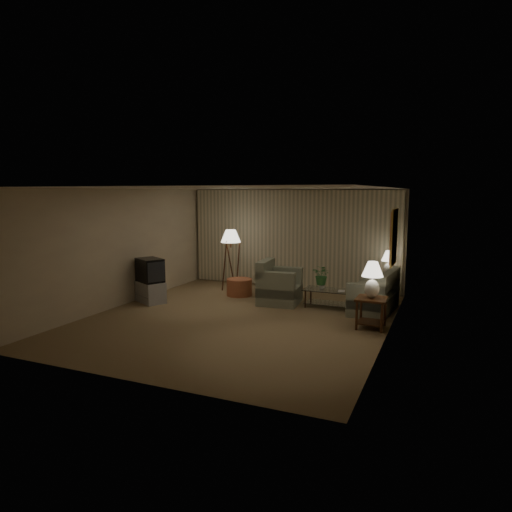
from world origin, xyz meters
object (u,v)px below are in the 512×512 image
at_px(vase, 322,286).
at_px(armchair, 280,287).
at_px(coffee_table, 328,296).
at_px(side_table_far, 388,284).
at_px(sofa, 374,295).
at_px(table_lamp_far, 389,261).
at_px(crt_tv, 150,270).
at_px(floor_lamp, 231,259).
at_px(tv_cabinet, 151,292).
at_px(ottoman, 239,287).
at_px(side_table_near, 371,307).
at_px(table_lamp_near, 372,277).

bearing_deg(vase, armchair, -176.02).
bearing_deg(coffee_table, side_table_far, 47.72).
bearing_deg(sofa, vase, -80.57).
distance_m(table_lamp_far, coffee_table, 1.86).
bearing_deg(crt_tv, vase, 45.13).
relative_size(table_lamp_far, floor_lamp, 0.38).
distance_m(crt_tv, vase, 4.07).
height_order(sofa, floor_lamp, floor_lamp).
bearing_deg(crt_tv, table_lamp_far, 53.57).
bearing_deg(floor_lamp, sofa, -10.18).
xyz_separation_m(tv_cabinet, floor_lamp, (1.18, 1.97, 0.60)).
height_order(sofa, table_lamp_far, table_lamp_far).
height_order(table_lamp_far, ottoman, table_lamp_far).
height_order(floor_lamp, vase, floor_lamp).
bearing_deg(vase, side_table_near, -43.59).
relative_size(crt_tv, ottoman, 1.24).
bearing_deg(tv_cabinet, side_table_far, 53.57).
height_order(tv_cabinet, crt_tv, crt_tv).
bearing_deg(ottoman, crt_tv, -137.98).
distance_m(coffee_table, ottoman, 2.41).
xyz_separation_m(side_table_far, crt_tv, (-5.20, -2.46, 0.38)).
height_order(sofa, table_lamp_near, table_lamp_near).
bearing_deg(table_lamp_near, side_table_far, 90.00).
distance_m(table_lamp_far, tv_cabinet, 5.79).
xyz_separation_m(armchair, tv_cabinet, (-2.89, -1.11, -0.15)).
bearing_deg(tv_cabinet, vase, 45.13).
bearing_deg(table_lamp_far, crt_tv, -154.73).
bearing_deg(side_table_far, floor_lamp, -173.14).
distance_m(coffee_table, crt_tv, 4.23).
relative_size(coffee_table, ottoman, 1.68).
bearing_deg(vase, sofa, 4.91).
height_order(side_table_near, coffee_table, side_table_near).
xyz_separation_m(armchair, floor_lamp, (-1.71, 0.86, 0.45)).
distance_m(floor_lamp, vase, 2.85).
xyz_separation_m(sofa, table_lamp_near, (0.15, -1.35, 0.66)).
bearing_deg(table_lamp_far, vase, -135.75).
bearing_deg(vase, coffee_table, 0.00).
relative_size(sofa, tv_cabinet, 1.99).
xyz_separation_m(side_table_near, coffee_table, (-1.16, 1.25, -0.14)).
bearing_deg(table_lamp_far, ottoman, -164.74).
height_order(table_lamp_near, coffee_table, table_lamp_near).
bearing_deg(armchair, vase, -90.99).
bearing_deg(tv_cabinet, floor_lamp, 87.44).
distance_m(table_lamp_far, ottoman, 3.76).
relative_size(sofa, floor_lamp, 1.07).
bearing_deg(vase, side_table_far, 44.25).
bearing_deg(floor_lamp, side_table_near, -26.95).
xyz_separation_m(coffee_table, ottoman, (-2.39, 0.31, -0.06)).
bearing_deg(armchair, crt_tv, 106.01).
bearing_deg(table_lamp_far, side_table_far, 0.00).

